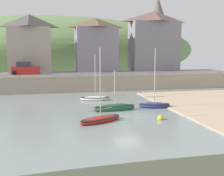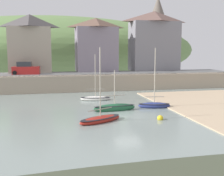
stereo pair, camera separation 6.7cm
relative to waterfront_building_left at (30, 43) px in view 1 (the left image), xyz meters
name	(u,v)px [view 1 (the left image)]	position (x,y,z in m)	size (l,w,h in m)	color
ground	(195,148)	(11.52, -34.76, -7.17)	(48.00, 41.00, 0.61)	gray
quay_seawall	(97,81)	(10.12, -7.70, -5.98)	(48.00, 9.40, 2.40)	tan
hillside_backdrop	(55,50)	(4.68, 30.00, -1.02)	(80.00, 44.00, 18.06)	#67884C
waterfront_building_left	(30,43)	(0.00, 0.00, 0.00)	(7.17, 5.24, 9.70)	#A39986
waterfront_building_centre	(96,44)	(11.27, 0.00, -0.18)	(7.41, 5.57, 9.38)	gray
waterfront_building_right	(154,41)	(22.23, 0.00, 0.58)	(9.04, 5.00, 10.88)	gray
church_with_spire	(157,32)	(24.47, 4.00, 2.50)	(3.00, 3.00, 14.46)	#9A906E
sailboat_nearest_shore	(101,119)	(7.25, -26.66, -7.10)	(4.33, 3.16, 6.41)	maroon
fishing_boat_green	(115,108)	(9.42, -22.63, -7.04)	(4.51, 1.42, 4.32)	#1D5132
sailboat_tall_mast	(154,105)	(13.93, -21.97, -7.08)	(3.61, 1.89, 6.46)	navy
sailboat_white_hull	(95,98)	(8.50, -16.21, -7.10)	(3.84, 1.78, 5.75)	white
parked_car_near_slipway	(26,69)	(-0.53, -4.50, -4.13)	(4.19, 1.94, 1.95)	#AF211E
mooring_buoy	(160,118)	(12.47, -27.16, -7.18)	(0.51, 0.51, 0.51)	yellow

